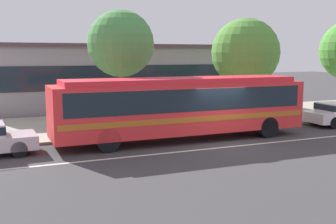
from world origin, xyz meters
name	(u,v)px	position (x,y,z in m)	size (l,w,h in m)	color
ground_plane	(221,143)	(0.00, 0.00, 0.00)	(120.00, 120.00, 0.00)	#3D3B3C
sidewalk_slab	(164,120)	(0.00, 6.70, 0.06)	(60.00, 8.00, 0.12)	#A49B8C
lane_stripe_center	(230,147)	(0.00, -0.80, 0.00)	(56.00, 0.16, 0.01)	silver
transit_bus	(182,104)	(-1.31, 1.35, 1.68)	(11.91, 2.59, 2.90)	red
pedestrian_waiting_near_sign	(207,107)	(1.58, 4.30, 1.08)	(0.35, 0.35, 1.64)	navy
pedestrian_walking_along_curb	(212,106)	(1.72, 4.00, 1.13)	(0.36, 0.36, 1.72)	#2A2637
pedestrian_standing_by_tree	(137,112)	(-2.73, 3.71, 1.07)	(0.47, 0.47, 1.63)	navy
bus_stop_sign	(251,95)	(3.69, 3.15, 1.78)	(0.12, 0.44, 2.59)	gray
street_tree_near_stop	(121,44)	(-3.09, 5.11, 4.51)	(3.47, 3.47, 6.14)	brown
street_tree_mid_block	(246,53)	(5.11, 5.93, 4.07)	(4.20, 4.20, 6.06)	brown
station_building	(117,76)	(-0.73, 14.23, 2.35)	(19.19, 6.55, 4.68)	gray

